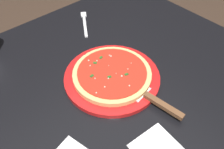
# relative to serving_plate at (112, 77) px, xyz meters

# --- Properties ---
(restaurant_table) EXTENTS (1.03, 0.92, 0.77)m
(restaurant_table) POSITION_rel_serving_plate_xyz_m (-0.04, -0.03, -0.14)
(restaurant_table) COLOR black
(restaurant_table) RESTS_ON ground_plane
(serving_plate) EXTENTS (0.32, 0.32, 0.02)m
(serving_plate) POSITION_rel_serving_plate_xyz_m (0.00, 0.00, 0.00)
(serving_plate) COLOR red
(serving_plate) RESTS_ON restaurant_table
(pizza) EXTENTS (0.26, 0.26, 0.02)m
(pizza) POSITION_rel_serving_plate_xyz_m (0.00, -0.00, 0.02)
(pizza) COLOR #DBB26B
(pizza) RESTS_ON serving_plate
(pizza_server) EXTENTS (0.08, 0.22, 0.01)m
(pizza_server) POSITION_rel_serving_plate_xyz_m (-0.02, 0.16, 0.01)
(pizza_server) COLOR silver
(pizza_server) RESTS_ON serving_plate
(fork) EXTENTS (0.12, 0.17, 0.00)m
(fork) POSITION_rel_serving_plate_xyz_m (-0.13, -0.33, -0.01)
(fork) COLOR silver
(fork) RESTS_ON restaurant_table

